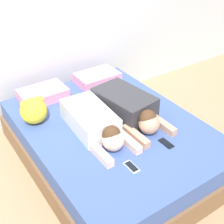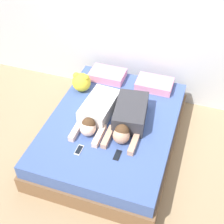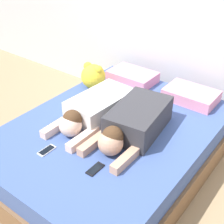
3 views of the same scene
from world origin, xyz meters
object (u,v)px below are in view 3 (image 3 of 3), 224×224
Objects in this scene: cell_phone_left at (47,150)px; cell_phone_right at (95,169)px; pillow_head_left at (133,76)px; person_right at (133,123)px; plush_toy at (93,76)px; pillow_head_right at (191,95)px; bed at (112,146)px; person_left at (94,110)px.

cell_phone_right is at bearing 8.85° from cell_phone_left.
person_right is at bearing -55.84° from pillow_head_left.
pillow_head_left is at bearing 56.36° from plush_toy.
person_right is 0.95m from plush_toy.
pillow_head_left is 0.72m from pillow_head_right.
cell_phone_left is at bearing -84.05° from pillow_head_left.
plush_toy is (-0.97, -0.38, 0.08)m from pillow_head_right.
cell_phone_right reaches higher than bed.
pillow_head_right is (0.36, 0.86, 0.28)m from bed.
person_right is at bearing 54.92° from cell_phone_left.
plush_toy is at bearing -158.45° from pillow_head_right.
pillow_head_right is 1.05m from plush_toy.
pillow_head_right is 3.36× the size of cell_phone_right.
pillow_head_right reaches higher than cell_phone_left.
pillow_head_right reaches higher than bed.
person_right is 0.75m from cell_phone_left.
bed is at bearing 3.96° from person_left.
person_right reaches higher than bed.
pillow_head_right is 0.86m from person_right.
bed is 4.24× the size of pillow_head_left.
pillow_head_right is 1.85× the size of plush_toy.
pillow_head_left is 0.89m from person_left.
bed is at bearing -177.92° from person_right.
person_left is 0.68m from cell_phone_right.
cell_phone_left is at bearing -111.26° from pillow_head_right.
pillow_head_left is at bearing 95.95° from cell_phone_left.
person_left is 0.59m from cell_phone_left.
plush_toy reaches higher than cell_phone_left.
person_right is at bearing 2.99° from person_left.
plush_toy is (-0.86, 1.00, 0.13)m from cell_phone_right.
cell_phone_right is (0.03, -0.53, -0.11)m from person_right.
person_right reaches higher than cell_phone_left.
pillow_head_left reaches higher than bed.
plush_toy reaches higher than bed.
pillow_head_left is 1.00× the size of pillow_head_right.
bed is 2.36× the size of person_right.
person_right reaches higher than pillow_head_right.
pillow_head_left is 1.03m from person_right.
plush_toy reaches higher than person_left.
cell_phone_left is 1.00× the size of cell_phone_right.
cell_phone_right is at bearing -94.78° from pillow_head_right.
bed is 0.41m from person_right.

